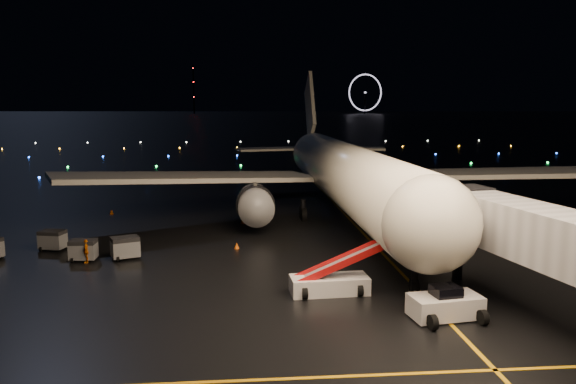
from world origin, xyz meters
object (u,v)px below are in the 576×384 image
at_px(airliner, 340,139).
at_px(pushback_tug, 445,302).
at_px(baggage_cart_0, 125,248).
at_px(baggage_cart_1, 83,250).
at_px(baggage_cart_3, 53,240).
at_px(crew_c, 86,251).
at_px(belt_loader, 330,266).

relative_size(airliner, pushback_tug, 14.89).
relative_size(pushback_tug, baggage_cart_0, 1.92).
height_order(airliner, pushback_tug, airliner).
height_order(baggage_cart_1, baggage_cart_3, baggage_cart_3).
height_order(airliner, crew_c, airliner).
distance_m(pushback_tug, crew_c, 27.06).
height_order(belt_loader, crew_c, belt_loader).
height_order(baggage_cart_0, baggage_cart_3, baggage_cart_0).
relative_size(baggage_cart_0, baggage_cart_3, 1.06).
relative_size(baggage_cart_1, baggage_cart_3, 0.99).
bearing_deg(crew_c, baggage_cart_0, 100.91).
xyz_separation_m(belt_loader, crew_c, (-17.57, 8.62, -0.87)).
xyz_separation_m(crew_c, baggage_cart_0, (2.76, 0.87, -0.04)).
distance_m(pushback_tug, baggage_cart_1, 27.69).
bearing_deg(crew_c, baggage_cart_1, -152.65).
relative_size(pushback_tug, baggage_cart_3, 2.03).
bearing_deg(baggage_cart_1, pushback_tug, -28.26).
height_order(pushback_tug, baggage_cart_0, pushback_tug).
bearing_deg(baggage_cart_3, baggage_cart_1, -32.00).
bearing_deg(baggage_cart_1, crew_c, -53.94).
height_order(pushback_tug, baggage_cart_1, pushback_tug).
distance_m(baggage_cart_0, baggage_cart_3, 7.37).
xyz_separation_m(pushback_tug, baggage_cart_0, (-20.73, 14.30, -0.07)).
distance_m(pushback_tug, belt_loader, 7.68).
bearing_deg(baggage_cart_0, airliner, 15.86).
bearing_deg(baggage_cart_0, crew_c, 175.15).
bearing_deg(airliner, baggage_cart_0, -142.49).
bearing_deg(crew_c, belt_loader, 57.30).
relative_size(pushback_tug, baggage_cart_1, 2.04).
bearing_deg(pushback_tug, baggage_cart_0, 136.94).
bearing_deg(baggage_cart_0, baggage_cart_3, 131.35).
relative_size(airliner, belt_loader, 8.09).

